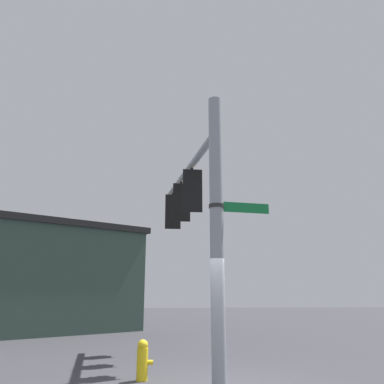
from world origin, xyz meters
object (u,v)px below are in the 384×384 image
traffic_light_mid_inner (181,203)px  traffic_light_mid_outer (173,212)px  traffic_light_nearest_pole (192,192)px  fire_hydrant (143,360)px  street_name_sign (230,207)px

traffic_light_mid_inner → traffic_light_mid_outer: (-0.19, 1.44, 0.00)m
traffic_light_nearest_pole → traffic_light_mid_outer: (-0.38, 2.88, 0.00)m
traffic_light_mid_inner → traffic_light_mid_outer: bearing=97.5°
traffic_light_mid_outer → fire_hydrant: (-0.83, -4.27, -4.13)m
traffic_light_nearest_pole → traffic_light_mid_outer: 2.90m
traffic_light_nearest_pole → traffic_light_mid_inner: bearing=97.5°
traffic_light_mid_outer → street_name_sign: (0.99, -5.11, -0.91)m
street_name_sign → fire_hydrant: street_name_sign is taller
traffic_light_nearest_pole → street_name_sign: (0.61, -2.23, -0.91)m
traffic_light_mid_inner → traffic_light_mid_outer: 1.45m
traffic_light_nearest_pole → street_name_sign: bearing=-74.7°
traffic_light_nearest_pole → traffic_light_mid_outer: size_ratio=1.00×
traffic_light_nearest_pole → traffic_light_mid_inner: size_ratio=1.00×
traffic_light_mid_outer → fire_hydrant: bearing=-101.0°
traffic_light_mid_inner → fire_hydrant: (-1.02, -2.83, -4.13)m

